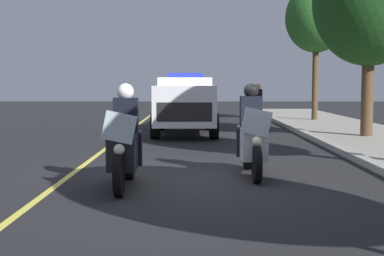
# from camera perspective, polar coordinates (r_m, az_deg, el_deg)

# --- Properties ---
(ground_plane) EXTENTS (80.00, 80.00, 0.00)m
(ground_plane) POSITION_cam_1_polar(r_m,az_deg,el_deg) (9.77, -0.01, -5.37)
(ground_plane) COLOR black
(lane_stripe_center) EXTENTS (48.00, 0.12, 0.01)m
(lane_stripe_center) POSITION_cam_1_polar(r_m,az_deg,el_deg) (10.05, -13.21, -5.19)
(lane_stripe_center) COLOR #E0D14C
(lane_stripe_center) RESTS_ON ground
(police_motorcycle_lead_left) EXTENTS (2.14, 0.56, 1.72)m
(police_motorcycle_lead_left) POSITION_cam_1_polar(r_m,az_deg,el_deg) (8.94, -7.15, -1.83)
(police_motorcycle_lead_left) COLOR black
(police_motorcycle_lead_left) RESTS_ON ground
(police_motorcycle_lead_right) EXTENTS (2.14, 0.56, 1.72)m
(police_motorcycle_lead_right) POSITION_cam_1_polar(r_m,az_deg,el_deg) (10.04, 6.37, -1.09)
(police_motorcycle_lead_right) COLOR black
(police_motorcycle_lead_right) RESTS_ON ground
(police_suv) EXTENTS (4.93, 2.12, 2.05)m
(police_suv) POSITION_cam_1_polar(r_m,az_deg,el_deg) (18.02, -0.75, 2.72)
(police_suv) COLOR silver
(police_suv) RESTS_ON ground
(cyclist_background) EXTENTS (1.76, 0.32, 1.69)m
(cyclist_background) POSITION_cam_1_polar(r_m,az_deg,el_deg) (21.31, 7.01, 2.41)
(cyclist_background) COLOR black
(cyclist_background) RESTS_ON ground
(tree_far_back) EXTENTS (3.43, 3.43, 6.05)m
(tree_far_back) POSITION_cam_1_polar(r_m,az_deg,el_deg) (17.49, 18.36, 12.62)
(tree_far_back) COLOR #4C3823
(tree_far_back) RESTS_ON sidewalk_strip
(tree_behind_suv) EXTENTS (2.69, 2.69, 5.97)m
(tree_behind_suv) POSITION_cam_1_polar(r_m,az_deg,el_deg) (24.46, 13.06, 11.28)
(tree_behind_suv) COLOR #4C3823
(tree_behind_suv) RESTS_ON sidewalk_strip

